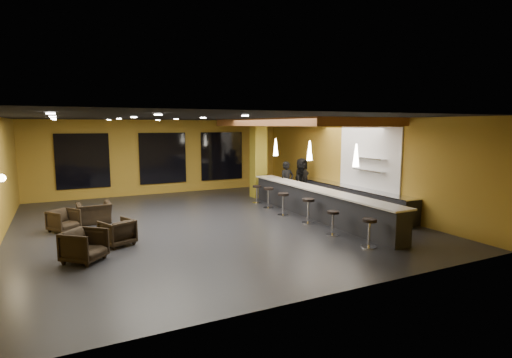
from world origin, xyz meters
name	(u,v)px	position (x,y,z in m)	size (l,w,h in m)	color
floor	(209,224)	(0.00, 0.00, -0.05)	(12.00, 13.00, 0.10)	black
ceiling	(208,116)	(0.00, 0.00, 3.55)	(12.00, 13.00, 0.10)	black
wall_back	(162,157)	(0.00, 6.55, 1.75)	(12.00, 0.10, 3.50)	olive
wall_front	(328,207)	(0.00, -6.55, 1.75)	(12.00, 0.10, 3.50)	olive
wall_right	(353,163)	(6.05, 0.00, 1.75)	(0.10, 13.00, 3.50)	olive
wood_soffit	(296,122)	(4.00, 1.00, 3.36)	(3.60, 8.00, 0.28)	#99582C
window_left	(83,161)	(-3.50, 6.44, 1.70)	(2.20, 0.06, 2.40)	black
window_center	(163,158)	(0.00, 6.44, 1.70)	(2.20, 0.06, 2.40)	black
window_right	(222,156)	(3.00, 6.44, 1.70)	(2.20, 0.06, 2.40)	black
tile_backsplash	(369,159)	(5.96, -1.00, 2.00)	(0.06, 3.20, 2.40)	white
bar_counter	(317,204)	(3.65, -1.00, 0.50)	(0.60, 8.00, 1.00)	black
bar_top	(317,189)	(3.65, -1.00, 1.02)	(0.78, 8.10, 0.05)	silver
prep_counter	(352,199)	(5.65, -0.50, 0.43)	(0.70, 6.00, 0.86)	black
prep_top	(352,187)	(5.65, -0.50, 0.89)	(0.72, 6.00, 0.03)	silver
wall_shelf_lower	(369,170)	(5.82, -1.20, 1.60)	(0.30, 1.50, 0.03)	silver
wall_shelf_upper	(370,158)	(5.82, -1.20, 2.05)	(0.30, 1.50, 0.03)	silver
column	(258,159)	(3.65, 3.60, 1.75)	(0.60, 0.60, 3.50)	olive
wall_sconce	(2,178)	(-5.88, 0.50, 1.80)	(0.22, 0.22, 0.22)	#FFE5B2
pendant_0	(356,155)	(3.65, -3.00, 2.35)	(0.20, 0.20, 0.70)	white
pendant_1	(310,151)	(3.65, -0.50, 2.35)	(0.20, 0.20, 0.70)	white
pendant_2	(276,147)	(3.65, 2.00, 2.35)	(0.20, 0.20, 0.70)	white
staff_a	(287,182)	(4.15, 1.91, 0.87)	(0.63, 0.42, 1.74)	black
staff_b	(302,183)	(5.03, 2.11, 0.76)	(0.74, 0.58, 1.52)	black
staff_c	(302,178)	(5.25, 2.47, 0.90)	(0.88, 0.57, 1.80)	black
armchair_a	(84,246)	(-3.99, -2.34, 0.39)	(0.83, 0.85, 0.77)	black
armchair_b	(117,232)	(-3.11, -1.31, 0.36)	(0.76, 0.79, 0.72)	black
armchair_c	(64,220)	(-4.40, 0.94, 0.34)	(0.73, 0.75, 0.68)	black
armchair_d	(94,213)	(-3.47, 1.64, 0.34)	(1.05, 0.92, 0.69)	black
bar_stool_0	(369,229)	(2.89, -4.51, 0.50)	(0.40, 0.40, 0.78)	silver
bar_stool_1	(333,220)	(2.76, -3.10, 0.47)	(0.37, 0.37, 0.73)	silver
bar_stool_2	(308,208)	(2.93, -1.55, 0.53)	(0.42, 0.42, 0.83)	silver
bar_stool_3	(283,201)	(2.76, -0.18, 0.53)	(0.42, 0.42, 0.82)	silver
bar_stool_4	(268,195)	(2.88, 1.18, 0.53)	(0.42, 0.42, 0.82)	silver
bar_stool_5	(257,192)	(2.92, 2.28, 0.48)	(0.38, 0.38, 0.75)	silver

